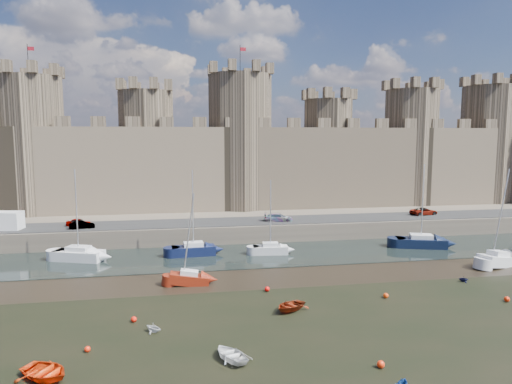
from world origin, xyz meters
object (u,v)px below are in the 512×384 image
car_3 (424,211)px  sailboat_0 (79,254)px  sailboat_2 (270,249)px  car_0 (79,222)px  dinghy_0 (45,373)px  van (0,221)px  sailboat_5 (498,259)px  car_1 (82,225)px  dinghy_1 (402,384)px  sailboat_1 (194,249)px  sailboat_3 (421,242)px  sailboat_4 (189,278)px  car_2 (278,218)px

car_3 → sailboat_0: (-50.48, -9.47, -2.27)m
sailboat_2 → car_0: bearing=164.3°
dinghy_0 → van: bearing=61.4°
van → sailboat_5: bearing=-9.2°
car_1 → sailboat_2: bearing=-119.6°
car_0 → sailboat_0: (1.73, -9.29, -2.21)m
car_0 → car_1: 2.20m
dinghy_0 → dinghy_1: (21.12, -4.86, -0.02)m
sailboat_2 → dinghy_0: sailboat_2 is taller
car_0 → sailboat_1: (15.46, -9.24, -2.22)m
sailboat_3 → sailboat_5: 10.50m
car_1 → van: 10.75m
van → sailboat_2: size_ratio=0.60×
car_1 → sailboat_4: size_ratio=0.35×
van → sailboat_1: (25.30, -8.40, -2.90)m
van → car_3: bearing=9.5°
car_1 → sailboat_0: 7.63m
car_2 → sailboat_0: size_ratio=0.38×
dinghy_1 → van: bearing=-7.5°
car_0 → sailboat_0: 9.71m
sailboat_0 → sailboat_2: bearing=17.1°
car_2 → dinghy_0: car_2 is taller
van → sailboat_3: bearing=-1.1°
sailboat_2 → car_1: bearing=167.8°
van → sailboat_1: 26.82m
car_0 → car_3: size_ratio=0.74×
sailboat_0 → sailboat_1: bearing=19.7°
dinghy_0 → dinghy_1: dinghy_0 is taller
car_3 → sailboat_3: size_ratio=0.39×
sailboat_2 → sailboat_3: 20.74m
dinghy_1 → sailboat_5: bearing=-95.2°
car_1 → sailboat_3: size_ratio=0.29×
sailboat_2 → sailboat_3: (20.74, -0.01, 0.08)m
car_0 → van: bearing=99.2°
sailboat_4 → dinghy_0: (-9.30, -16.88, -0.32)m
car_3 → van: 62.06m
sailboat_1 → dinghy_1: bearing=-75.3°
sailboat_0 → van: bearing=163.4°
sailboat_2 → sailboat_1: bearing=-179.5°
sailboat_1 → sailboat_3: size_ratio=0.96×
sailboat_2 → sailboat_4: 14.66m
car_3 → van: size_ratio=0.78×
sailboat_2 → sailboat_4: size_ratio=1.01×
dinghy_0 → sailboat_1: bearing=19.1°
car_0 → sailboat_1: 18.15m
car_0 → sailboat_3: 47.04m
sailboat_0 → sailboat_1: size_ratio=1.02×
car_0 → car_3: 52.21m
car_1 → car_0: bearing=11.1°
car_0 → car_3: (52.21, 0.18, 0.06)m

